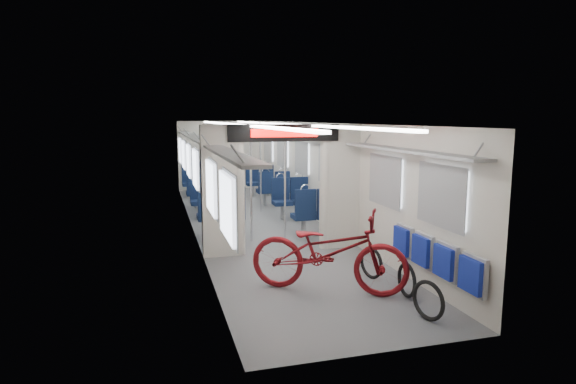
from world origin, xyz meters
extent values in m
plane|color=#515456|center=(0.00, 0.00, 0.00)|extent=(12.00, 12.00, 0.00)
cube|color=beige|center=(-1.45, 0.00, 1.15)|extent=(0.02, 12.00, 2.30)
cube|color=beige|center=(1.45, 0.00, 1.15)|extent=(0.02, 12.00, 2.30)
cube|color=beige|center=(0.00, 6.00, 1.15)|extent=(2.90, 0.02, 2.30)
cube|color=beige|center=(0.00, -6.00, 1.15)|extent=(2.90, 0.02, 2.30)
cube|color=silver|center=(0.00, 0.00, 2.30)|extent=(2.90, 12.00, 0.02)
cube|color=white|center=(-0.55, 0.00, 2.27)|extent=(0.12, 11.40, 0.04)
cube|color=white|center=(0.55, 0.00, 2.27)|extent=(0.12, 11.40, 0.04)
cube|color=beige|center=(-1.12, -2.00, 1.00)|extent=(0.65, 0.18, 2.00)
cube|color=beige|center=(1.12, -2.00, 1.00)|extent=(0.65, 0.18, 2.00)
cube|color=beige|center=(0.00, -2.00, 2.15)|extent=(2.90, 0.18, 0.30)
cylinder|color=beige|center=(-0.80, -2.00, 1.00)|extent=(0.20, 0.20, 2.00)
cylinder|color=beige|center=(0.80, -2.00, 1.00)|extent=(0.20, 0.20, 2.00)
cube|color=black|center=(0.00, -2.11, 2.15)|extent=(2.00, 0.03, 0.30)
cube|color=#FF0C07|center=(0.00, -2.13, 2.15)|extent=(1.20, 0.02, 0.14)
cube|color=silver|center=(-1.42, -4.80, 1.40)|extent=(0.04, 1.00, 0.75)
cube|color=silver|center=(1.42, -4.80, 1.40)|extent=(0.04, 1.00, 0.75)
cube|color=silver|center=(-1.42, -3.20, 1.40)|extent=(0.04, 1.00, 0.75)
cube|color=silver|center=(1.42, -3.20, 1.40)|extent=(0.04, 1.00, 0.75)
cube|color=silver|center=(-1.42, -0.50, 1.40)|extent=(0.04, 1.00, 0.75)
cube|color=silver|center=(1.42, -0.50, 1.40)|extent=(0.04, 1.00, 0.75)
cube|color=silver|center=(-1.42, 1.40, 1.40)|extent=(0.04, 1.00, 0.75)
cube|color=silver|center=(1.42, 1.40, 1.40)|extent=(0.04, 1.00, 0.75)
cube|color=silver|center=(-1.42, 3.30, 1.40)|extent=(0.04, 1.00, 0.75)
cube|color=silver|center=(1.42, 3.30, 1.40)|extent=(0.04, 1.00, 0.75)
cube|color=silver|center=(-1.42, 5.10, 1.40)|extent=(0.04, 1.00, 0.75)
cube|color=silver|center=(1.42, 5.10, 1.40)|extent=(0.04, 1.00, 0.75)
cube|color=gray|center=(-1.27, -4.00, 1.95)|extent=(0.30, 3.60, 0.04)
cube|color=gray|center=(1.27, -4.00, 1.95)|extent=(0.30, 3.60, 0.04)
cube|color=gray|center=(-1.27, 2.00, 1.95)|extent=(0.30, 7.60, 0.04)
cube|color=gray|center=(1.27, 2.00, 1.95)|extent=(0.30, 7.60, 0.04)
cube|color=gray|center=(0.00, 5.94, 1.00)|extent=(0.90, 0.05, 2.00)
imported|color=maroon|center=(0.07, -4.18, 0.58)|extent=(2.29, 1.78, 1.16)
cube|color=gray|center=(1.38, -5.59, 0.58)|extent=(0.06, 0.42, 0.48)
cube|color=navy|center=(1.32, -5.59, 0.58)|extent=(0.06, 0.39, 0.40)
cube|color=gray|center=(1.38, -5.04, 0.58)|extent=(0.06, 0.42, 0.48)
cube|color=navy|center=(1.32, -5.04, 0.58)|extent=(0.06, 0.39, 0.40)
cube|color=gray|center=(1.38, -4.49, 0.58)|extent=(0.06, 0.42, 0.48)
cube|color=navy|center=(1.32, -4.49, 0.58)|extent=(0.06, 0.39, 0.40)
cube|color=gray|center=(1.38, -3.94, 0.58)|extent=(0.06, 0.42, 0.48)
cube|color=navy|center=(1.32, -3.94, 0.58)|extent=(0.06, 0.39, 0.40)
torus|color=black|center=(0.89, -5.41, 0.22)|extent=(0.18, 0.49, 0.50)
torus|color=black|center=(1.02, -4.67, 0.22)|extent=(0.06, 0.48, 0.48)
torus|color=black|center=(0.89, -3.83, 0.22)|extent=(0.18, 0.49, 0.50)
cube|color=#0C1836|center=(-0.70, -0.52, 0.40)|extent=(0.48, 0.45, 0.10)
cylinder|color=gray|center=(-0.70, -0.52, 0.17)|extent=(0.10, 0.10, 0.35)
cube|color=#0C1836|center=(-0.70, -0.71, 0.74)|extent=(0.48, 0.09, 0.59)
torus|color=silver|center=(-0.70, -0.71, 1.04)|extent=(0.24, 0.03, 0.24)
cube|color=#0C1836|center=(-0.70, 1.29, 0.40)|extent=(0.48, 0.45, 0.10)
cylinder|color=gray|center=(-0.70, 1.29, 0.17)|extent=(0.10, 0.10, 0.35)
cube|color=#0C1836|center=(-0.70, 1.48, 0.74)|extent=(0.48, 0.09, 0.59)
torus|color=silver|center=(-0.70, 1.48, 1.04)|extent=(0.24, 0.03, 0.24)
cube|color=#0C1836|center=(-1.17, -0.52, 0.40)|extent=(0.48, 0.45, 0.10)
cylinder|color=gray|center=(-1.17, -0.52, 0.17)|extent=(0.10, 0.10, 0.35)
cube|color=#0C1836|center=(-1.17, -0.71, 0.74)|extent=(0.48, 0.09, 0.59)
torus|color=silver|center=(-1.17, -0.71, 1.04)|extent=(0.24, 0.03, 0.24)
cube|color=#0C1836|center=(-1.17, 1.29, 0.40)|extent=(0.48, 0.45, 0.10)
cylinder|color=gray|center=(-1.17, 1.29, 0.17)|extent=(0.10, 0.10, 0.35)
cube|color=#0C1836|center=(-1.17, 1.48, 0.74)|extent=(0.48, 0.09, 0.59)
torus|color=silver|center=(-1.17, 1.48, 1.04)|extent=(0.24, 0.03, 0.24)
cube|color=#0C1836|center=(0.70, -0.98, 0.40)|extent=(0.44, 0.41, 0.10)
cylinder|color=gray|center=(0.70, -0.98, 0.17)|extent=(0.10, 0.10, 0.35)
cube|color=#0C1836|center=(0.70, -1.15, 0.72)|extent=(0.44, 0.08, 0.54)
torus|color=silver|center=(0.70, -1.15, 0.99)|extent=(0.22, 0.03, 0.22)
cube|color=#0C1836|center=(0.70, 0.68, 0.40)|extent=(0.44, 0.41, 0.10)
cylinder|color=gray|center=(0.70, 0.68, 0.17)|extent=(0.10, 0.10, 0.35)
cube|color=#0C1836|center=(0.70, 0.84, 0.72)|extent=(0.44, 0.08, 0.54)
torus|color=silver|center=(0.70, 0.84, 0.99)|extent=(0.22, 0.03, 0.22)
cube|color=#0C1836|center=(1.17, -0.98, 0.40)|extent=(0.44, 0.41, 0.10)
cylinder|color=gray|center=(1.17, -0.98, 0.17)|extent=(0.10, 0.10, 0.35)
cube|color=#0C1836|center=(1.17, -1.15, 0.72)|extent=(0.44, 0.08, 0.54)
torus|color=silver|center=(1.17, -1.15, 0.99)|extent=(0.22, 0.03, 0.22)
cube|color=#0C1836|center=(1.17, 0.68, 0.40)|extent=(0.44, 0.41, 0.10)
cylinder|color=gray|center=(1.17, 0.68, 0.17)|extent=(0.10, 0.10, 0.35)
cube|color=#0C1836|center=(1.17, 0.84, 0.72)|extent=(0.44, 0.08, 0.54)
torus|color=silver|center=(1.17, 0.84, 0.99)|extent=(0.22, 0.03, 0.22)
cube|color=#0C1836|center=(-0.70, 2.74, 0.40)|extent=(0.49, 0.46, 0.10)
cylinder|color=gray|center=(-0.70, 2.74, 0.17)|extent=(0.10, 0.10, 0.35)
cube|color=#0C1836|center=(-0.70, 2.56, 0.75)|extent=(0.49, 0.09, 0.60)
torus|color=silver|center=(-0.70, 2.56, 1.05)|extent=(0.25, 0.03, 0.25)
cube|color=#0C1836|center=(-0.70, 4.59, 0.40)|extent=(0.49, 0.46, 0.10)
cylinder|color=gray|center=(-0.70, 4.59, 0.17)|extent=(0.10, 0.10, 0.35)
cube|color=#0C1836|center=(-0.70, 4.78, 0.75)|extent=(0.49, 0.09, 0.60)
torus|color=silver|center=(-0.70, 4.78, 1.05)|extent=(0.25, 0.03, 0.25)
cube|color=#0C1836|center=(-1.17, 2.74, 0.40)|extent=(0.49, 0.46, 0.10)
cylinder|color=gray|center=(-1.17, 2.74, 0.17)|extent=(0.10, 0.10, 0.35)
cube|color=#0C1836|center=(-1.17, 2.56, 0.75)|extent=(0.49, 0.09, 0.60)
torus|color=silver|center=(-1.17, 2.56, 1.05)|extent=(0.25, 0.03, 0.25)
cube|color=#0C1836|center=(-1.17, 4.59, 0.40)|extent=(0.49, 0.46, 0.10)
cylinder|color=gray|center=(-1.17, 4.59, 0.17)|extent=(0.10, 0.10, 0.35)
cube|color=#0C1836|center=(-1.17, 4.78, 0.75)|extent=(0.49, 0.09, 0.60)
torus|color=silver|center=(-1.17, 4.78, 1.05)|extent=(0.25, 0.03, 0.25)
cube|color=#0C1836|center=(0.70, 2.59, 0.40)|extent=(0.41, 0.39, 0.10)
cylinder|color=gray|center=(0.70, 2.59, 0.17)|extent=(0.10, 0.10, 0.35)
cube|color=#0C1836|center=(0.70, 2.43, 0.70)|extent=(0.41, 0.07, 0.51)
torus|color=silver|center=(0.70, 2.43, 0.96)|extent=(0.21, 0.03, 0.21)
cube|color=#0C1836|center=(0.70, 4.15, 0.40)|extent=(0.41, 0.39, 0.10)
cylinder|color=gray|center=(0.70, 4.15, 0.17)|extent=(0.10, 0.10, 0.35)
cube|color=#0C1836|center=(0.70, 4.31, 0.70)|extent=(0.41, 0.07, 0.51)
torus|color=silver|center=(0.70, 4.31, 0.96)|extent=(0.21, 0.03, 0.21)
cube|color=#0C1836|center=(1.17, 2.59, 0.40)|extent=(0.41, 0.39, 0.10)
cylinder|color=gray|center=(1.17, 2.59, 0.17)|extent=(0.10, 0.10, 0.35)
cube|color=#0C1836|center=(1.17, 2.43, 0.70)|extent=(0.41, 0.07, 0.51)
torus|color=silver|center=(1.17, 2.43, 0.96)|extent=(0.21, 0.03, 0.21)
cube|color=#0C1836|center=(1.17, 4.15, 0.40)|extent=(0.41, 0.39, 0.10)
cylinder|color=gray|center=(1.17, 4.15, 0.17)|extent=(0.10, 0.10, 0.35)
cube|color=#0C1836|center=(1.17, 4.31, 0.70)|extent=(0.41, 0.07, 0.51)
torus|color=silver|center=(1.17, 4.31, 0.96)|extent=(0.21, 0.03, 0.21)
cylinder|color=silver|center=(-0.42, -1.14, 1.15)|extent=(0.04, 0.04, 2.30)
cylinder|color=silver|center=(0.22, -1.31, 1.15)|extent=(0.04, 0.04, 2.30)
cylinder|color=silver|center=(-0.42, 1.65, 1.15)|extent=(0.04, 0.04, 2.30)
cylinder|color=silver|center=(0.41, 1.74, 1.15)|extent=(0.04, 0.04, 2.30)
camera|label=1|loc=(-2.21, -10.25, 2.42)|focal=30.00mm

